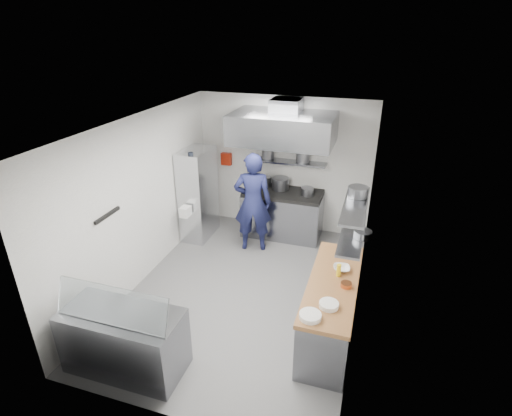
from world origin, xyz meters
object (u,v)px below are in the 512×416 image
(wire_rack, at_px, (198,194))
(chef, at_px, (253,203))
(gas_range, at_px, (282,215))
(display_case, at_px, (125,341))

(wire_rack, bearing_deg, chef, -8.86)
(gas_range, bearing_deg, wire_rack, -161.61)
(gas_range, relative_size, display_case, 1.07)
(gas_range, relative_size, chef, 0.82)
(wire_rack, xyz_separation_m, display_case, (0.61, -3.56, -0.50))
(wire_rack, relative_size, display_case, 1.23)
(chef, distance_m, wire_rack, 1.24)
(chef, height_order, wire_rack, chef)
(gas_range, xyz_separation_m, display_case, (-1.02, -4.10, -0.03))
(gas_range, height_order, chef, chef)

